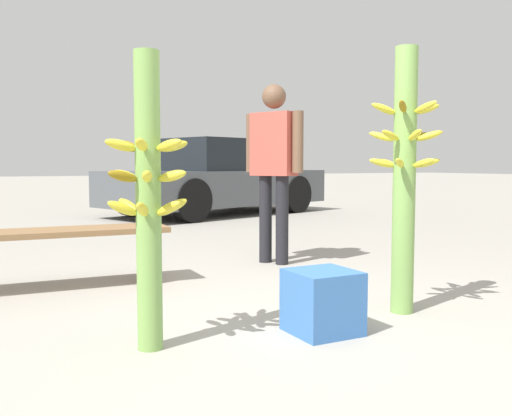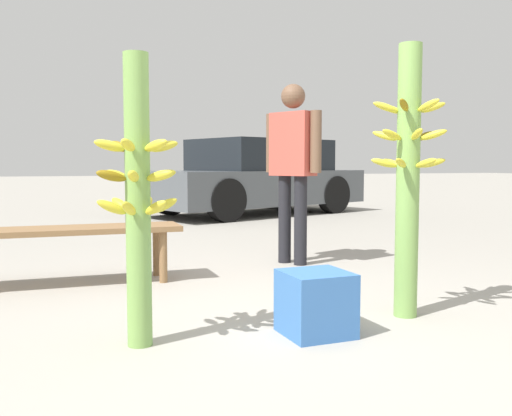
% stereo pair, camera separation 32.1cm
% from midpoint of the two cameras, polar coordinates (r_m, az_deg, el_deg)
% --- Properties ---
extents(ground_plane, '(80.00, 80.00, 0.00)m').
position_cam_midpoint_polar(ground_plane, '(2.97, 0.69, -12.79)').
color(ground_plane, '#9E998E').
extents(banana_stalk_left, '(0.41, 0.40, 1.40)m').
position_cam_midpoint_polar(banana_stalk_left, '(2.74, -14.04, 1.10)').
color(banana_stalk_left, '#7AA851').
rests_on(banana_stalk_left, ground_plane).
extents(banana_stalk_center, '(0.43, 0.43, 1.55)m').
position_cam_midpoint_polar(banana_stalk_center, '(3.40, 12.02, 3.19)').
color(banana_stalk_center, '#7AA851').
rests_on(banana_stalk_center, ground_plane).
extents(vendor_person, '(0.34, 0.58, 1.57)m').
position_cam_midpoint_polar(vendor_person, '(5.00, -0.04, 5.08)').
color(vendor_person, black).
rests_on(vendor_person, ground_plane).
extents(market_bench, '(1.59, 0.47, 0.42)m').
position_cam_midpoint_polar(market_bench, '(4.29, -21.57, -2.78)').
color(market_bench, olive).
rests_on(market_bench, ground_plane).
extents(parked_car, '(4.26, 2.90, 1.30)m').
position_cam_midpoint_polar(parked_car, '(9.98, -4.73, 3.01)').
color(parked_car, '#4C5156').
rests_on(parked_car, ground_plane).
extents(produce_crate, '(0.33, 0.33, 0.33)m').
position_cam_midpoint_polar(produce_crate, '(3.00, 3.60, -9.38)').
color(produce_crate, '#386BB2').
rests_on(produce_crate, ground_plane).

